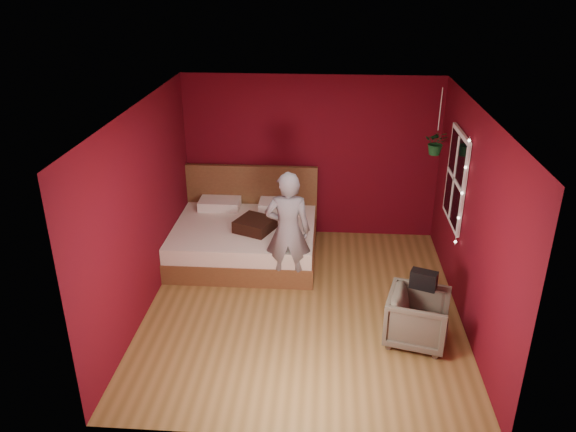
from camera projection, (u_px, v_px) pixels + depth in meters
name	position (u px, v px, depth m)	size (l,w,h in m)	color
floor	(303.00, 306.00, 7.35)	(4.50, 4.50, 0.00)	olive
room_walls	(305.00, 186.00, 6.66)	(4.04, 4.54, 2.62)	#550911
window	(456.00, 178.00, 7.43)	(0.05, 0.97, 1.27)	white
fairy_lights	(462.00, 193.00, 6.95)	(0.04, 0.04, 1.45)	silver
bed	(246.00, 236.00, 8.56)	(2.13, 1.81, 1.17)	brown
person	(288.00, 231.00, 7.48)	(0.61, 0.40, 1.68)	gray
armchair	(418.00, 318.00, 6.55)	(0.68, 0.70, 0.64)	#5F5D4B
handbag	(424.00, 280.00, 6.50)	(0.30, 0.15, 0.22)	black
throw_pillow	(255.00, 225.00, 8.18)	(0.49, 0.49, 0.17)	black
hanging_plant	(437.00, 142.00, 7.74)	(0.36, 0.33, 0.93)	silver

